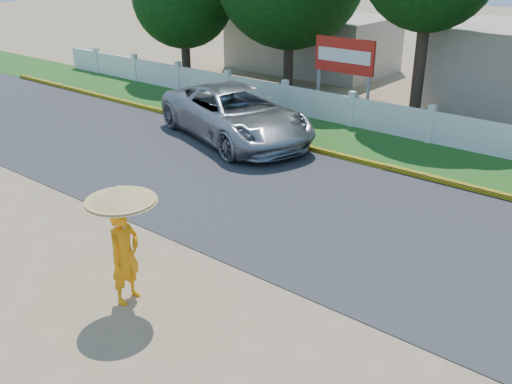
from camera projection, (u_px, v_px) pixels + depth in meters
ground at (192, 284)px, 11.18m from camera, size 120.00×120.00×0.00m
road at (318, 208)px, 14.39m from camera, size 60.00×7.00×0.02m
grass_verge at (409, 154)px, 18.12m from camera, size 60.00×3.50×0.03m
curb at (384, 167)px, 16.89m from camera, size 40.00×0.18×0.16m
fence at (430, 127)px, 18.94m from camera, size 40.00×0.10×1.10m
building_far at (312, 43)px, 29.94m from camera, size 8.00×5.00×2.80m
vehicle at (235, 114)px, 19.20m from camera, size 7.00×4.82×1.78m
monk_with_parasol at (123, 227)px, 10.10m from camera, size 1.29×1.29×2.34m
billboard at (344, 60)px, 21.44m from camera, size 2.50×0.13×2.95m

